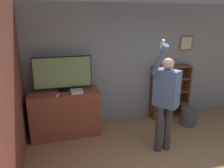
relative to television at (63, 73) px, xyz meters
name	(u,v)px	position (x,y,z in m)	size (l,w,h in m)	color
wall_back	(134,64)	(1.65, 0.32, 0.04)	(6.89, 0.09, 2.70)	gray
wall_side_brick	(10,91)	(-0.82, -1.04, 0.04)	(0.06, 4.27, 2.70)	brown
tv_ledge	(66,113)	(0.00, -0.08, -0.84)	(1.41, 0.58, 0.95)	brown
television	(63,73)	(0.00, 0.00, 0.00)	(1.16, 0.22, 0.71)	black
game_console	(77,92)	(0.24, -0.21, -0.34)	(0.23, 0.23, 0.06)	silver
remote_loose	(58,95)	(-0.14, -0.28, -0.36)	(0.07, 0.14, 0.02)	white
bookshelf	(167,92)	(2.48, 0.15, -0.68)	(0.95, 0.28, 1.29)	brown
person	(166,97)	(1.68, -1.17, -0.26)	(0.56, 0.57, 2.07)	#383842
waste_bin	(188,116)	(2.74, -0.42, -1.11)	(0.35, 0.35, 0.41)	#4C4C51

